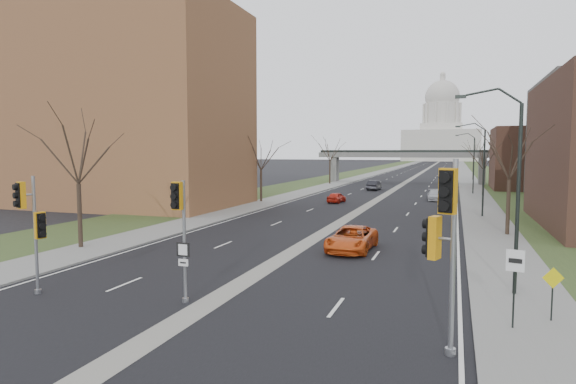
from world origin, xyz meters
The scene contains 29 objects.
ground centered at (0.00, 0.00, 0.00)m, with size 700.00×700.00×0.00m, color black.
road_surface centered at (0.00, 150.00, 0.01)m, with size 20.00×600.00×0.01m, color black.
median_strip centered at (0.00, 150.00, 0.00)m, with size 1.20×600.00×0.02m, color gray.
sidewalk_right centered at (12.00, 150.00, 0.06)m, with size 4.00×600.00×0.12m, color gray.
sidewalk_left centered at (-12.00, 150.00, 0.06)m, with size 4.00×600.00×0.12m, color gray.
grass_verge_right centered at (18.00, 150.00, 0.05)m, with size 8.00×600.00×0.10m, color #2C3F1D.
grass_verge_left centered at (-18.00, 150.00, 0.05)m, with size 8.00×600.00×0.10m, color #2C3F1D.
apartment_building centered at (-26.00, 30.00, 11.00)m, with size 25.00×16.00×22.00m, color #905D39.
commercial_block_far centered at (22.00, 70.00, 5.00)m, with size 14.00×14.00×10.00m, color #44291F.
pedestrian_bridge centered at (0.00, 80.00, 4.84)m, with size 34.00×3.00×6.45m.
capitol centered at (0.00, 320.00, 18.60)m, with size 48.00×42.00×55.75m.
streetlight_near centered at (10.99, 6.00, 6.95)m, with size 2.61×0.20×8.70m.
streetlight_mid centered at (10.99, 32.00, 6.95)m, with size 2.61×0.20×8.70m.
streetlight_far centered at (10.99, 58.00, 6.95)m, with size 2.61×0.20×8.70m.
tree_left_a centered at (-13.00, 8.00, 6.64)m, with size 7.20×7.20×9.40m.
tree_left_b centered at (-13.00, 38.00, 6.23)m, with size 6.75×6.75×8.81m.
tree_left_c centered at (-13.00, 72.00, 7.04)m, with size 7.65×7.65×9.99m.
tree_right_a centered at (13.00, 22.00, 6.64)m, with size 7.20×7.20×9.40m.
tree_right_b centered at (13.00, 55.00, 5.82)m, with size 6.30×6.30×8.22m.
tree_right_c centered at (13.00, 95.00, 7.04)m, with size 7.65×7.65×9.99m.
signal_pole_left centered at (-7.52, -0.64, 3.35)m, with size 1.15×0.85×5.11m.
signal_pole_median centered at (-0.97, 0.37, 3.48)m, with size 0.58×0.81×4.99m.
signal_pole_right centered at (9.01, -1.33, 3.88)m, with size 0.99×1.32×5.93m.
speed_limit_sign centered at (11.29, 1.59, 1.98)m, with size 0.57×0.17×2.71m.
warning_sign centered at (12.66, 2.81, 1.37)m, with size 0.74×0.22×1.93m.
car_left_near centered at (-4.15, 40.36, 0.63)m, with size 1.49×3.71×1.26m, color red.
car_left_far centered at (-2.87, 60.78, 0.77)m, with size 1.62×4.65×1.53m, color black.
car_right_near centered at (3.33, 13.10, 0.75)m, with size 2.50×5.41×1.50m, color #D44F16.
car_right_mid centered at (7.00, 47.01, 0.66)m, with size 1.86×4.57×1.33m, color #ADAEB5.
Camera 1 is at (9.27, -16.06, 6.13)m, focal length 30.00 mm.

